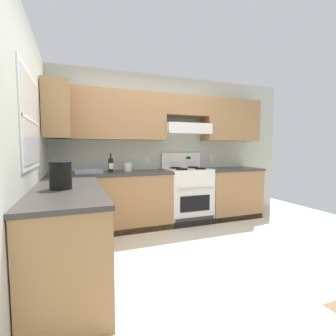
{
  "coord_description": "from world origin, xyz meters",
  "views": [
    {
      "loc": [
        -1.17,
        -2.57,
        1.29
      ],
      "look_at": [
        0.08,
        0.7,
        1.0
      ],
      "focal_mm": 26.22,
      "sensor_mm": 36.0,
      "label": 1
    }
  ],
  "objects": [
    {
      "name": "paper_towel_roll",
      "position": [
        -0.37,
        1.35,
        0.98
      ],
      "size": [
        0.13,
        0.13,
        0.14
      ],
      "color": "white",
      "rests_on": "counter_back_run"
    },
    {
      "name": "wall_back",
      "position": [
        0.41,
        1.53,
        1.48
      ],
      "size": [
        4.68,
        0.57,
        2.55
      ],
      "color": "beige",
      "rests_on": "ground_plane"
    },
    {
      "name": "bowl",
      "position": [
        -0.98,
        1.29,
        0.93
      ],
      "size": [
        0.4,
        0.26,
        0.06
      ],
      "color": "#9EADB7",
      "rests_on": "counter_back_run"
    },
    {
      "name": "ground_plane",
      "position": [
        0.0,
        0.0,
        0.0
      ],
      "size": [
        7.04,
        7.04,
        0.0
      ],
      "primitive_type": "plane",
      "color": "beige"
    },
    {
      "name": "bucket",
      "position": [
        -1.3,
        -0.13,
        1.04
      ],
      "size": [
        0.21,
        0.21,
        0.26
      ],
      "color": "black",
      "rests_on": "counter_left_run"
    },
    {
      "name": "counter_back_run",
      "position": [
        0.15,
        1.24,
        0.45
      ],
      "size": [
        3.6,
        0.65,
        0.91
      ],
      "color": "#A87A4C",
      "rests_on": "ground_plane"
    },
    {
      "name": "stove",
      "position": [
        0.65,
        1.25,
        0.48
      ],
      "size": [
        0.76,
        0.62,
        1.2
      ],
      "color": "white",
      "rests_on": "ground_plane"
    },
    {
      "name": "wine_bottle",
      "position": [
        -0.65,
        1.28,
        1.04
      ],
      "size": [
        0.08,
        0.08,
        0.32
      ],
      "color": "black",
      "rests_on": "counter_back_run"
    },
    {
      "name": "wall_left",
      "position": [
        -1.59,
        0.23,
        1.34
      ],
      "size": [
        0.47,
        4.0,
        2.55
      ],
      "color": "beige",
      "rests_on": "ground_plane"
    },
    {
      "name": "counter_left_run",
      "position": [
        -1.24,
        -0.0,
        0.45
      ],
      "size": [
        0.63,
        1.91,
        0.91
      ],
      "color": "#A87A4C",
      "rests_on": "ground_plane"
    }
  ]
}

